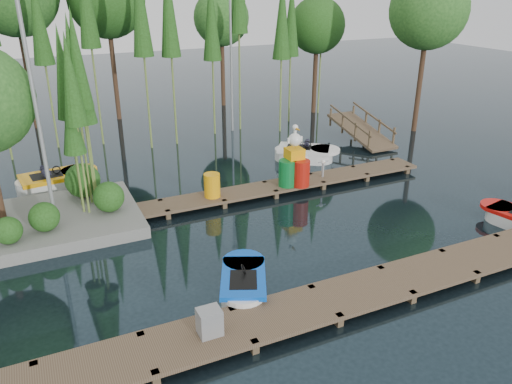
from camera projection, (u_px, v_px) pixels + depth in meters
name	position (u px, v px, depth m)	size (l,w,h in m)	color
ground_plane	(248.00, 232.00, 15.83)	(90.00, 90.00, 0.00)	#1A2A32
near_dock	(325.00, 302.00, 11.98)	(18.00, 1.50, 0.50)	brown
far_dock	(245.00, 192.00, 18.21)	(15.00, 1.20, 0.50)	brown
island	(10.00, 132.00, 14.88)	(6.20, 4.20, 6.75)	slate
tree_screen	(104.00, 12.00, 21.49)	(34.42, 18.53, 10.31)	#412A1C
lamp_island	(34.00, 99.00, 14.11)	(0.30, 0.30, 7.25)	gray
lamp_rear	(231.00, 48.00, 24.90)	(0.30, 0.30, 7.25)	gray
ramp	(361.00, 130.00, 24.52)	(1.50, 3.94, 1.49)	brown
boat_blue	(244.00, 284.00, 12.69)	(2.00, 2.68, 0.82)	white
boat_yellow_far	(55.00, 182.00, 18.94)	(3.14, 1.72, 1.50)	white
boat_white_far	(305.00, 154.00, 22.04)	(3.08, 2.72, 1.35)	white
utility_cabinet	(210.00, 322.00, 10.70)	(0.50, 0.42, 0.61)	gray
yellow_barrel	(212.00, 185.00, 17.52)	(0.57, 0.57, 0.85)	#FFA90D
drum_cluster	(295.00, 167.00, 18.56)	(1.32, 1.21, 2.28)	#0B6A2A
seagull_post	(323.00, 165.00, 19.28)	(0.44, 0.24, 0.71)	gray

